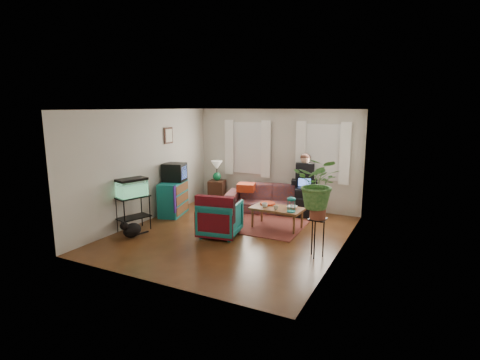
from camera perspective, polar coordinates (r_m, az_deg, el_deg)
The scene contains 31 objects.
floor at distance 8.01m, azimuth -1.31°, elevation -8.24°, with size 4.50×5.00×0.01m, color #4F2B14.
ceiling at distance 7.56m, azimuth -1.39°, elevation 10.69°, with size 4.50×5.00×0.01m, color white.
wall_back at distance 9.93m, azimuth 5.49°, elevation 3.22°, with size 4.50×0.01×2.60m, color silver.
wall_front at distance 5.65m, azimuth -13.42°, elevation -3.08°, with size 4.50×0.01×2.60m, color silver.
wall_left at distance 8.95m, azimuth -14.15°, elevation 2.07°, with size 0.01×5.00×2.60m, color silver.
wall_right at distance 6.93m, azimuth 15.29°, elevation -0.57°, with size 0.01×5.00×2.60m, color silver.
window_left at distance 10.20m, azimuth 1.28°, elevation 4.89°, with size 1.08×0.04×1.38m, color white.
window_right at distance 9.50m, azimuth 12.53°, elevation 4.17°, with size 1.08×0.04×1.38m, color white.
curtains_left at distance 10.12m, azimuth 1.08°, elevation 4.85°, with size 1.36×0.06×1.50m, color white.
curtains_right at distance 9.42m, azimuth 12.41°, elevation 4.12°, with size 1.36×0.06×1.50m, color white.
picture_frame at distance 9.51m, azimuth -10.81°, elevation 6.67°, with size 0.04×0.32×0.40m, color #3D2616.
area_rug at distance 8.64m, azimuth 2.90°, elevation -6.75°, with size 2.00×1.60×0.01m, color brown.
sofa at distance 9.65m, azimuth 4.81°, elevation -2.14°, with size 2.30×0.91×0.90m, color brown.
seated_person at distance 9.54m, azimuth 9.78°, elevation -0.96°, with size 0.57×0.71×1.37m, color black, non-canonical shape.
side_table at distance 10.57m, azimuth -3.51°, elevation -1.72°, with size 0.42×0.42×0.62m, color #3B2A16.
table_lamp at distance 10.46m, azimuth -3.55°, elevation 1.35°, with size 0.32×0.32×0.57m, color white, non-canonical shape.
dresser at distance 9.46m, azimuth -10.14°, elevation -2.74°, with size 0.47×0.93×0.84m, color #116467.
crt_tv at distance 9.40m, azimuth -9.96°, elevation 1.19°, with size 0.51×0.47×0.45m, color black.
aquarium_stand at distance 8.44m, azimuth -15.93°, elevation -4.95°, with size 0.38×0.69×0.77m, color black.
aquarium at distance 8.30m, azimuth -16.14°, elevation -1.06°, with size 0.34×0.63×0.40m, color #7FD899.
black_cat at distance 8.07m, azimuth -16.12°, elevation -7.14°, with size 0.29×0.44×0.38m, color black.
armchair at distance 7.83m, azimuth -3.04°, elevation -5.61°, with size 0.79×0.74×0.81m, color #105961.
serape_throw at distance 7.50m, azimuth -3.87°, elevation -5.02°, with size 0.81×0.19×0.67m, color #9E0A0A.
coffee_table at distance 8.37m, azimuth 5.66°, elevation -5.75°, with size 1.13×0.62×0.47m, color brown.
cup_a at distance 8.31m, azimuth 3.79°, elevation -3.83°, with size 0.13×0.13×0.10m, color white.
cup_b at distance 8.11m, azimuth 5.50°, elevation -4.24°, with size 0.10×0.10×0.10m, color beige.
bowl at distance 8.28m, azimuth 7.94°, elevation -4.13°, with size 0.22×0.22×0.06m, color white.
snack_tray at distance 8.56m, azimuth 4.23°, elevation -3.59°, with size 0.35×0.35×0.04m, color #B21414.
birdcage at distance 7.98m, azimuth 7.83°, elevation -3.68°, with size 0.18×0.18×0.33m, color #115B6B, non-canonical shape.
plant_stand at distance 6.89m, azimuth 11.61°, elevation -8.62°, with size 0.30×0.30×0.72m, color black.
potted_plant at distance 6.65m, azimuth 11.89°, elevation -1.69°, with size 0.82×0.71×0.91m, color #599947.
Camera 1 is at (3.58, -6.66, 2.66)m, focal length 28.00 mm.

